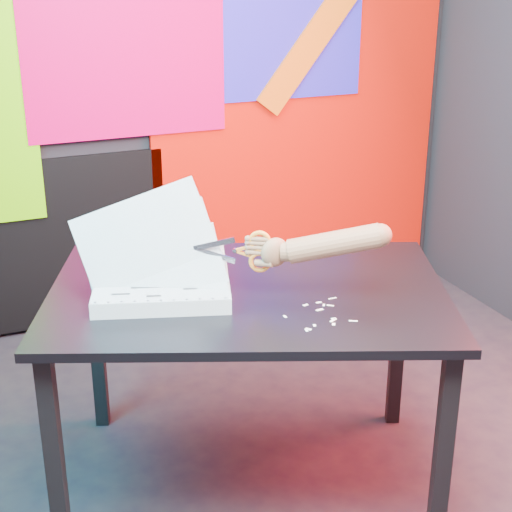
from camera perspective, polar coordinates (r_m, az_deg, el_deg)
name	(u,v)px	position (r m, az deg, el deg)	size (l,w,h in m)	color
room	(315,99)	(2.48, 4.35, 11.29)	(3.01, 3.01, 2.71)	black
backdrop	(192,129)	(3.92, -4.70, 9.17)	(2.88, 0.05, 2.08)	red
work_table	(248,312)	(2.59, -0.58, -4.06)	(1.52, 1.27, 0.75)	black
printout_stack	(161,286)	(2.51, -6.89, -2.19)	(0.50, 0.43, 0.39)	silver
scissors	(254,251)	(2.45, -0.12, 0.34)	(0.22, 0.13, 0.14)	silver
hand_forearm	(324,245)	(2.42, 4.99, 0.81)	(0.39, 0.25, 0.16)	brown
paper_clippings	(322,314)	(2.39, 4.86, -4.25)	(0.21, 0.18, 0.00)	white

